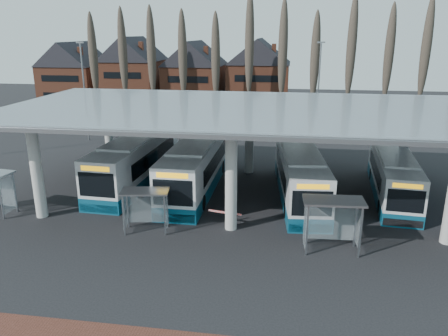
# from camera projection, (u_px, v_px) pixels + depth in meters

# --- Properties ---
(ground) EXTENTS (140.00, 140.00, 0.00)m
(ground) POSITION_uv_depth(u_px,v_px,m) (225.00, 248.00, 23.45)
(ground) COLOR black
(ground) RESTS_ON ground
(station_canopy) EXTENTS (32.00, 16.00, 6.34)m
(station_canopy) POSITION_uv_depth(u_px,v_px,m) (242.00, 116.00, 29.30)
(station_canopy) COLOR #B9B9B4
(station_canopy) RESTS_ON ground
(poplar_row) EXTENTS (45.10, 1.10, 14.50)m
(poplar_row) POSITION_uv_depth(u_px,v_px,m) (266.00, 52.00, 51.97)
(poplar_row) COLOR #473D33
(poplar_row) RESTS_ON ground
(townhouse_row) EXTENTS (36.80, 10.30, 12.25)m
(townhouse_row) POSITION_uv_depth(u_px,v_px,m) (164.00, 68.00, 65.45)
(townhouse_row) COLOR brown
(townhouse_row) RESTS_ON ground
(lamp_post_a) EXTENTS (0.80, 0.16, 10.17)m
(lamp_post_a) POSITION_uv_depth(u_px,v_px,m) (84.00, 90.00, 45.19)
(lamp_post_a) COLOR slate
(lamp_post_a) RESTS_ON ground
(lamp_post_b) EXTENTS (0.80, 0.16, 10.17)m
(lamp_post_b) POSITION_uv_depth(u_px,v_px,m) (318.00, 90.00, 45.54)
(lamp_post_b) COLOR slate
(lamp_post_b) RESTS_ON ground
(bus_0) EXTENTS (3.33, 12.95, 3.57)m
(bus_0) POSITION_uv_depth(u_px,v_px,m) (136.00, 161.00, 33.40)
(bus_0) COLOR white
(bus_0) RESTS_ON ground
(bus_1) EXTENTS (2.87, 13.03, 3.62)m
(bus_1) POSITION_uv_depth(u_px,v_px,m) (197.00, 166.00, 32.12)
(bus_1) COLOR white
(bus_1) RESTS_ON ground
(bus_2) EXTENTS (3.77, 12.38, 3.39)m
(bus_2) POSITION_uv_depth(u_px,v_px,m) (300.00, 174.00, 30.51)
(bus_2) COLOR white
(bus_2) RESTS_ON ground
(bus_3) EXTENTS (3.34, 11.35, 3.11)m
(bus_3) POSITION_uv_depth(u_px,v_px,m) (393.00, 176.00, 30.65)
(bus_3) COLOR white
(bus_3) RESTS_ON ground
(shelter_1) EXTENTS (2.88, 1.76, 2.51)m
(shelter_1) POSITION_uv_depth(u_px,v_px,m) (146.00, 201.00, 25.09)
(shelter_1) COLOR gray
(shelter_1) RESTS_ON ground
(shelter_2) EXTENTS (3.20, 1.72, 2.89)m
(shelter_2) POSITION_uv_depth(u_px,v_px,m) (332.00, 213.00, 22.73)
(shelter_2) COLOR gray
(shelter_2) RESTS_ON ground
(barrier) EXTENTS (2.05, 0.76, 1.03)m
(barrier) POSITION_uv_depth(u_px,v_px,m) (225.00, 213.00, 25.98)
(barrier) COLOR black
(barrier) RESTS_ON ground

